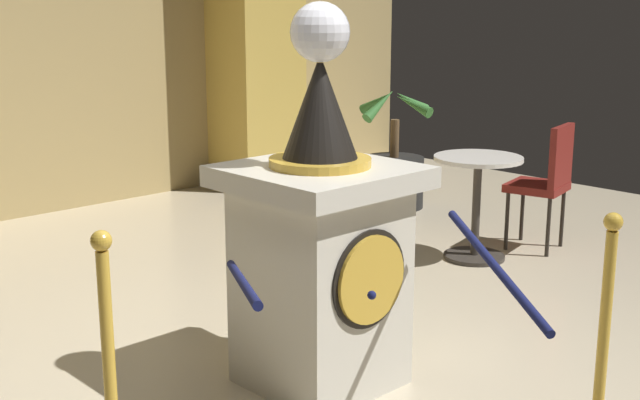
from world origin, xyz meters
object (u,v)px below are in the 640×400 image
object	(u,v)px
stanchion_near	(111,397)
cafe_table	(477,194)
pedestal_clock	(321,246)
cafe_chair_red	(547,176)
stanchion_far	(602,358)
potted_palm_right	(394,174)

from	to	relation	value
stanchion_near	cafe_table	world-z (taller)	stanchion_near
pedestal_clock	cafe_table	size ratio (longest dim) A/B	2.41
stanchion_near	cafe_chair_red	size ratio (longest dim) A/B	1.06
stanchion_near	cafe_table	distance (m)	3.52
cafe_table	cafe_chair_red	world-z (taller)	cafe_chair_red
stanchion_near	stanchion_far	xyz separation A→B (m)	(1.74, -1.10, -0.01)
stanchion_far	cafe_table	xyz separation A→B (m)	(1.69, 1.90, 0.15)
pedestal_clock	potted_palm_right	size ratio (longest dim) A/B	1.65
cafe_table	cafe_chair_red	distance (m)	0.61
cafe_table	pedestal_clock	bearing A→B (deg)	-162.30
stanchion_far	pedestal_clock	bearing A→B (deg)	114.67
pedestal_clock	stanchion_near	bearing A→B (deg)	-175.76
potted_palm_right	cafe_table	distance (m)	1.68
potted_palm_right	cafe_chair_red	distance (m)	1.73
pedestal_clock	stanchion_near	xyz separation A→B (m)	(-1.19, -0.09, -0.35)
stanchion_far	cafe_chair_red	bearing A→B (deg)	36.64
pedestal_clock	potted_palm_right	bearing A→B (deg)	36.15
cafe_chair_red	stanchion_far	bearing A→B (deg)	-143.36
stanchion_far	cafe_table	size ratio (longest dim) A/B	1.30
stanchion_near	cafe_table	xyz separation A→B (m)	(3.43, 0.80, 0.13)
pedestal_clock	stanchion_far	distance (m)	1.36
stanchion_far	potted_palm_right	xyz separation A→B (m)	(2.45, 3.38, -0.03)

